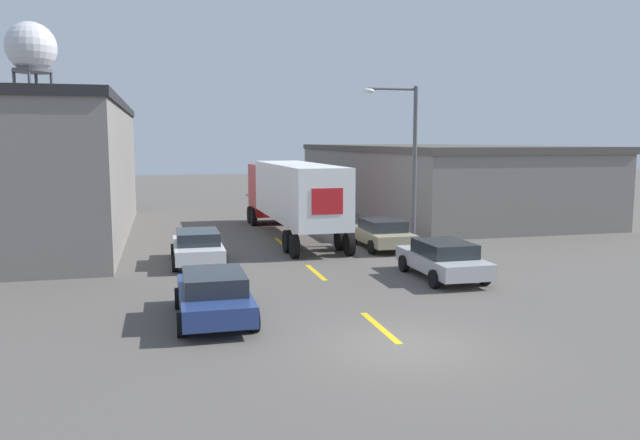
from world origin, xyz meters
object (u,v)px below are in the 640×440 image
(semi_truck, at_px, (291,192))
(street_lamp, at_px, (408,153))
(parked_car_left_far, at_px, (198,246))
(water_tower, at_px, (31,51))
(parked_car_right_near, at_px, (443,259))
(parked_car_left_near, at_px, (214,294))
(parked_car_right_mid, at_px, (382,233))

(semi_truck, distance_m, street_lamp, 6.63)
(parked_car_left_far, xyz_separation_m, water_tower, (-12.40, 36.47, 12.20))
(parked_car_right_near, relative_size, parked_car_left_far, 1.00)
(parked_car_left_far, height_order, parked_car_left_near, same)
(semi_truck, xyz_separation_m, parked_car_left_near, (-5.13, -14.48, -1.61))
(parked_car_left_far, distance_m, water_tower, 40.41)
(parked_car_right_near, distance_m, water_tower, 47.92)
(semi_truck, relative_size, parked_car_right_mid, 3.08)
(parked_car_left_near, xyz_separation_m, parked_car_right_mid, (8.49, 9.88, 0.00))
(semi_truck, xyz_separation_m, street_lamp, (4.81, -4.07, 2.06))
(parked_car_left_near, height_order, parked_car_right_mid, same)
(water_tower, distance_m, street_lamp, 41.80)
(parked_car_left_near, distance_m, street_lamp, 14.86)
(parked_car_left_far, relative_size, street_lamp, 0.60)
(parked_car_left_far, bearing_deg, semi_truck, 50.63)
(semi_truck, bearing_deg, street_lamp, -41.46)
(parked_car_left_far, distance_m, parked_car_left_near, 8.22)
(semi_truck, distance_m, parked_car_right_near, 11.75)
(street_lamp, bearing_deg, parked_car_right_near, -101.60)
(water_tower, bearing_deg, parked_car_left_far, -71.23)
(parked_car_left_far, bearing_deg, parked_car_left_near, -90.00)
(water_tower, bearing_deg, parked_car_right_near, -63.22)
(parked_car_left_far, xyz_separation_m, parked_car_left_near, (0.00, -8.22, 0.00))
(parked_car_right_near, distance_m, parked_car_left_far, 9.80)
(parked_car_right_near, bearing_deg, water_tower, 116.78)
(semi_truck, height_order, water_tower, water_tower)
(parked_car_right_near, height_order, parked_car_left_near, same)
(parked_car_right_mid, height_order, street_lamp, street_lamp)
(semi_truck, relative_size, water_tower, 0.89)
(parked_car_right_near, bearing_deg, parked_car_right_mid, 90.00)
(parked_car_left_far, relative_size, water_tower, 0.29)
(parked_car_right_near, bearing_deg, parked_car_left_near, -158.56)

